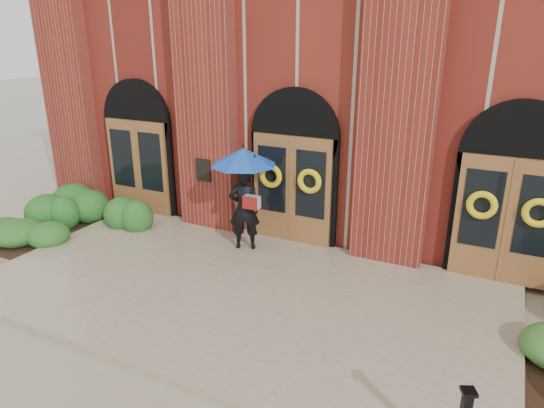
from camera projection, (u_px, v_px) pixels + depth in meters
The scene contains 6 objects.
ground at pixel (233, 298), 9.28m from camera, with size 90.00×90.00×0.00m, color gray.
landing at pixel (237, 291), 9.38m from camera, with size 10.00×5.30×0.15m, color tan.
church_building at pixel (370, 75), 15.53m from camera, with size 16.20×12.53×7.00m.
man_with_umbrella at pixel (244, 179), 10.57m from camera, with size 1.92×1.92×2.32m.
hedge_wall_left at pixel (90, 211), 12.58m from camera, with size 3.24×1.30×0.83m, color #21541C.
hedge_front_left at pixel (22, 232), 11.64m from camera, with size 1.59×1.36×0.56m, color #25571E.
Camera 1 is at (4.27, -6.97, 4.81)m, focal length 32.00 mm.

